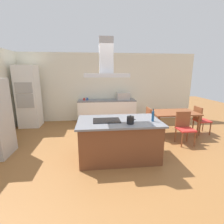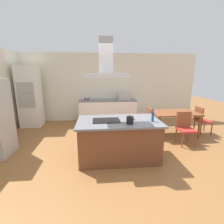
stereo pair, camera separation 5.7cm
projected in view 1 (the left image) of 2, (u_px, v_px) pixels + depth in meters
ground at (112, 134)px, 5.33m from camera, size 16.00×16.00×0.00m
wall_back at (107, 88)px, 6.71m from camera, size 7.20×0.10×2.70m
kitchen_island at (119, 139)px, 3.77m from camera, size 1.85×1.10×0.90m
cooktop at (107, 120)px, 3.64m from camera, size 0.60×0.44×0.01m
tea_kettle at (130, 120)px, 3.40m from camera, size 0.20×0.15×0.18m
olive_oil_bottle at (153, 116)px, 3.57m from camera, size 0.06×0.06×0.28m
back_counter at (107, 111)px, 6.55m from camera, size 2.25×0.62×0.90m
countertop_microwave at (123, 96)px, 6.48m from camera, size 0.50×0.38×0.28m
coffee_mug_red at (84, 99)px, 6.32m from camera, size 0.08×0.08×0.09m
coffee_mug_blue at (87, 99)px, 6.39m from camera, size 0.08×0.08×0.09m
wall_oven_stack at (29, 97)px, 5.88m from camera, size 0.70×0.66×2.20m
dining_table at (173, 114)px, 5.14m from camera, size 1.40×0.90×0.75m
chair_facing_island at (184, 126)px, 4.53m from camera, size 0.42×0.42×0.89m
chair_at_right_end at (200, 118)px, 5.27m from camera, size 0.42×0.42×0.89m
chair_at_left_end at (145, 120)px, 5.08m from camera, size 0.42×0.42×0.89m
range_hood at (106, 65)px, 3.36m from camera, size 0.90×0.55×0.78m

